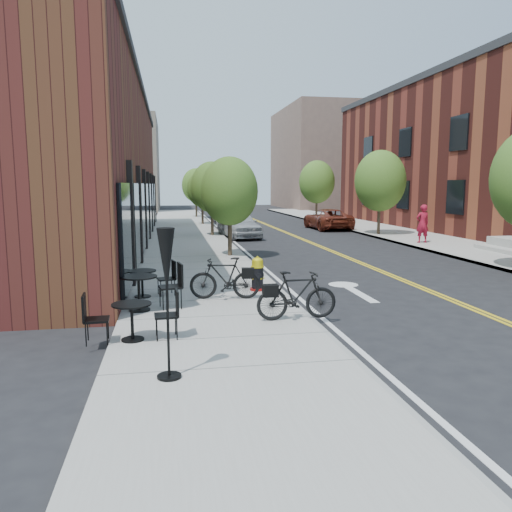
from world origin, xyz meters
TOP-DOWN VIEW (x-y plane):
  - ground at (0.00, 0.00)m, footprint 120.00×120.00m
  - sidewalk_near at (-2.00, 10.00)m, footprint 4.00×70.00m
  - sidewalk_far at (10.00, 10.00)m, footprint 4.00×70.00m
  - building_near at (-6.50, 14.00)m, footprint 5.00×28.00m
  - bg_building_left at (-8.00, 48.00)m, footprint 8.00×14.00m
  - bg_building_right at (16.00, 50.00)m, footprint 10.00×16.00m
  - tree_near_a at (-0.60, 9.00)m, footprint 2.20×2.20m
  - tree_near_b at (-0.60, 17.00)m, footprint 2.30×2.30m
  - tree_near_c at (-0.60, 25.00)m, footprint 2.10×2.10m
  - tree_near_d at (-0.60, 33.00)m, footprint 2.40×2.40m
  - tree_far_b at (8.60, 16.00)m, footprint 2.80×2.80m
  - tree_far_c at (8.60, 28.00)m, footprint 2.80×2.80m
  - fire_hydrant at (-0.68, 2.41)m, footprint 0.48×0.48m
  - bicycle_left at (-1.63, 1.56)m, footprint 1.74×0.72m
  - bicycle_right at (-0.38, -0.54)m, footprint 1.70×0.53m
  - bistro_set_a at (-3.60, -1.39)m, footprint 1.63×0.74m
  - bistro_set_b at (-3.60, 0.75)m, footprint 1.91×0.94m
  - bistro_set_c at (-3.60, 2.11)m, footprint 1.64×0.82m
  - patio_umbrella at (-2.96, -3.26)m, footprint 0.35×0.35m
  - parked_car_a at (0.80, 16.48)m, footprint 2.25×4.39m
  - parked_car_b at (0.91, 20.25)m, footprint 1.64×4.56m
  - parked_car_c at (1.60, 29.57)m, footprint 2.61×5.19m
  - parked_car_far at (7.14, 20.66)m, footprint 2.26×4.75m
  - pedestrian at (8.92, 11.69)m, footprint 0.67×0.46m

SIDE VIEW (x-z plane):
  - ground at x=0.00m, z-range 0.00..0.00m
  - sidewalk_near at x=-2.00m, z-range 0.00..0.12m
  - sidewalk_far at x=10.00m, z-range 0.00..0.12m
  - fire_hydrant at x=-0.68m, z-range 0.10..0.99m
  - bistro_set_c at x=-3.60m, z-range 0.12..0.99m
  - bistro_set_a at x=-3.60m, z-range 0.12..0.99m
  - bistro_set_b at x=-3.60m, z-range 0.12..1.13m
  - bicycle_right at x=-0.38m, z-range 0.12..1.13m
  - bicycle_left at x=-1.63m, z-range 0.12..1.14m
  - parked_car_far at x=7.14m, z-range 0.00..1.31m
  - parked_car_a at x=0.80m, z-range 0.00..1.43m
  - parked_car_c at x=1.60m, z-range 0.00..1.44m
  - parked_car_b at x=0.91m, z-range 0.00..1.49m
  - pedestrian at x=8.92m, z-range 0.12..1.93m
  - patio_umbrella at x=-2.96m, z-range 0.59..2.74m
  - tree_near_c at x=-0.60m, z-range 0.69..4.37m
  - tree_near_a at x=-0.60m, z-range 0.70..4.51m
  - tree_near_b at x=-0.60m, z-range 0.72..4.70m
  - tree_near_d at x=-0.60m, z-range 0.73..4.85m
  - tree_far_b at x=8.60m, z-range 0.75..5.37m
  - tree_far_c at x=8.60m, z-range 0.75..5.37m
  - building_near at x=-6.50m, z-range 0.00..7.00m
  - bg_building_left at x=-8.00m, z-range 0.00..10.00m
  - bg_building_right at x=16.00m, z-range 0.00..12.00m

